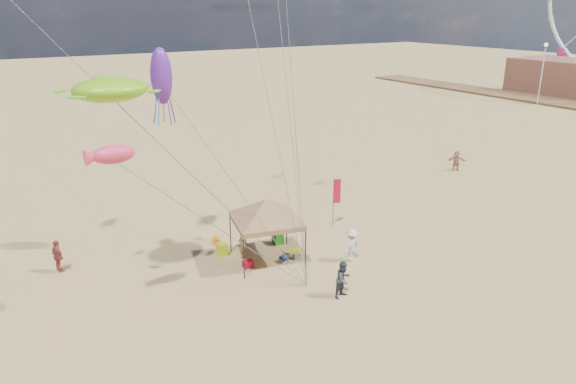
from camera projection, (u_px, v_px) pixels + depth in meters
name	position (u px, v px, depth m)	size (l,w,h in m)	color
ground	(321.00, 288.00, 25.61)	(280.00, 280.00, 0.00)	tan
canopy_tent	(266.00, 202.00, 27.36)	(6.28, 6.28, 3.99)	black
feather_flag	(336.00, 194.00, 32.35)	(0.45, 0.16, 3.05)	black
cooler_red	(248.00, 264.00, 27.62)	(0.54, 0.38, 0.38)	#B50E25
cooler_blue	(292.00, 229.00, 32.01)	(0.54, 0.38, 0.38)	#124293
bag_navy	(285.00, 258.00, 28.33)	(0.36, 0.36, 0.60)	#0E1A3E
bag_orange	(216.00, 240.00, 30.43)	(0.36, 0.36, 0.60)	#D06D0B
chair_green	(278.00, 238.00, 30.33)	(0.50, 0.50, 0.70)	#218B19
chair_yellow	(222.00, 249.00, 28.91)	(0.50, 0.50, 0.70)	#D6EE1A
crate_grey	(296.00, 256.00, 28.61)	(0.34, 0.30, 0.28)	slate
beach_cart	(293.00, 253.00, 28.87)	(0.90, 0.50, 0.24)	yellow
person_near_a	(243.00, 243.00, 28.46)	(0.61, 0.40, 1.68)	tan
person_near_b	(343.00, 279.00, 24.60)	(0.87, 0.67, 1.78)	#353E48
person_near_c	(351.00, 245.00, 28.14)	(1.14, 0.66, 1.77)	silver
person_far_a	(58.00, 256.00, 26.94)	(1.02, 0.42, 1.74)	#9E3E3C
person_far_c	(456.00, 161.00, 43.77)	(1.58, 0.50, 1.71)	tan
building_north	(564.00, 77.00, 82.33)	(10.00, 14.00, 5.20)	#8C5947
lamp_north	(543.00, 64.00, 72.17)	(0.50, 0.50, 8.25)	silver
turtle_kite	(110.00, 90.00, 22.27)	(3.11, 2.49, 1.04)	#78C615
fish_kite	(114.00, 154.00, 21.10)	(1.70, 0.85, 0.76)	#F33958
squid_kite	(161.00, 76.00, 26.79)	(1.09, 1.09, 2.84)	#6524A5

